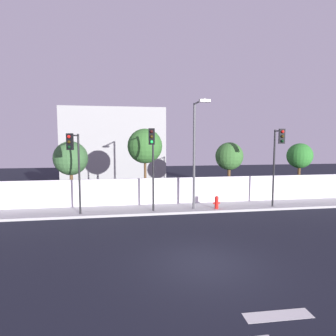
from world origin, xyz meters
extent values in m
plane|color=black|center=(0.00, 0.00, 0.00)|extent=(80.00, 80.00, 0.00)
cube|color=#AAAAAA|center=(0.00, 8.20, 0.07)|extent=(36.00, 2.40, 0.15)
cube|color=silver|center=(0.00, 9.49, 1.05)|extent=(36.00, 0.18, 1.80)
cube|color=silver|center=(1.01, -3.25, 0.00)|extent=(1.81, 0.48, 0.01)
cylinder|color=black|center=(-1.07, 7.55, 2.67)|extent=(0.12, 0.12, 5.04)
cylinder|color=black|center=(-1.19, 6.78, 5.09)|extent=(0.31, 1.55, 0.08)
cube|color=black|center=(-1.31, 6.01, 4.74)|extent=(0.37, 0.25, 0.90)
sphere|color=black|center=(-1.33, 5.90, 5.01)|extent=(0.18, 0.18, 0.18)
sphere|color=#33260A|center=(-1.33, 5.90, 4.73)|extent=(0.18, 0.18, 0.18)
sphere|color=#19F24C|center=(-1.33, 5.90, 4.45)|extent=(0.18, 0.18, 0.18)
cylinder|color=black|center=(6.92, 7.55, 2.69)|extent=(0.12, 0.12, 5.08)
cylinder|color=black|center=(6.77, 6.89, 5.13)|extent=(0.39, 1.34, 0.08)
cube|color=black|center=(6.61, 6.23, 4.78)|extent=(0.38, 0.27, 0.90)
sphere|color=red|center=(6.59, 6.11, 5.05)|extent=(0.18, 0.18, 0.18)
sphere|color=#33260A|center=(6.59, 6.11, 4.77)|extent=(0.18, 0.18, 0.18)
sphere|color=black|center=(6.59, 6.11, 4.49)|extent=(0.18, 0.18, 0.18)
cylinder|color=black|center=(-5.47, 7.55, 2.53)|extent=(0.12, 0.12, 4.76)
cylinder|color=black|center=(-5.60, 7.00, 4.81)|extent=(0.35, 1.12, 0.08)
cube|color=black|center=(-5.74, 6.45, 4.46)|extent=(0.38, 0.28, 0.90)
sphere|color=red|center=(-5.77, 6.33, 4.73)|extent=(0.18, 0.18, 0.18)
sphere|color=#33260A|center=(-5.77, 6.33, 4.45)|extent=(0.18, 0.18, 0.18)
sphere|color=black|center=(-5.77, 6.33, 4.17)|extent=(0.18, 0.18, 0.18)
cylinder|color=#4C4C51|center=(1.56, 7.75, 3.50)|extent=(0.16, 0.16, 6.69)
cylinder|color=#4C4C51|center=(1.57, 6.68, 6.79)|extent=(0.13, 2.13, 0.10)
cube|color=beige|center=(1.59, 5.62, 6.69)|extent=(0.60, 0.25, 0.16)
cylinder|color=red|center=(3.00, 7.47, 0.48)|extent=(0.24, 0.24, 0.66)
sphere|color=red|center=(3.00, 7.47, 0.85)|extent=(0.26, 0.26, 0.26)
cylinder|color=red|center=(2.83, 7.47, 0.51)|extent=(0.10, 0.09, 0.09)
cylinder|color=red|center=(3.17, 7.47, 0.51)|extent=(0.10, 0.09, 0.09)
cylinder|color=brown|center=(-6.44, 10.46, 1.34)|extent=(0.22, 0.22, 2.68)
sphere|color=#386234|center=(-6.44, 10.46, 3.32)|extent=(2.33, 2.33, 2.33)
cylinder|color=brown|center=(-1.34, 10.46, 1.73)|extent=(0.18, 0.18, 3.45)
sphere|color=#356C2D|center=(-1.34, 10.46, 4.13)|extent=(2.47, 2.47, 2.47)
cylinder|color=brown|center=(4.96, 10.46, 1.40)|extent=(0.23, 0.23, 2.79)
sphere|color=#36692E|center=(4.96, 10.46, 3.36)|extent=(2.07, 2.07, 2.07)
cylinder|color=brown|center=(10.73, 10.46, 1.40)|extent=(0.22, 0.22, 2.81)
sphere|color=#2D782C|center=(10.73, 10.46, 3.34)|extent=(1.95, 1.95, 1.95)
cube|color=#9E9E9E|center=(-3.84, 23.49, 4.03)|extent=(11.10, 6.00, 8.06)
camera|label=1|loc=(-2.88, -9.59, 4.51)|focal=30.12mm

